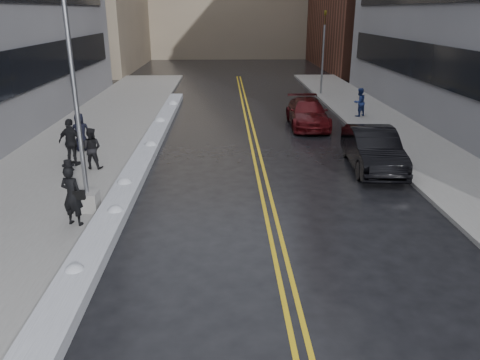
{
  "coord_description": "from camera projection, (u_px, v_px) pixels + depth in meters",
  "views": [
    {
      "loc": [
        1.06,
        -11.85,
        6.13
      ],
      "look_at": [
        1.51,
        1.45,
        1.3
      ],
      "focal_mm": 35.0,
      "sensor_mm": 36.0,
      "label": 1
    }
  ],
  "objects": [
    {
      "name": "snow_ridge",
      "position": [
        145.0,
        154.0,
        20.57
      ],
      "size": [
        0.9,
        30.0,
        0.34
      ],
      "primitive_type": "cube",
      "color": "silver",
      "rests_on": "ground"
    },
    {
      "name": "lane_line_right",
      "position": [
        257.0,
        145.0,
        22.67
      ],
      "size": [
        0.12,
        50.0,
        0.01
      ],
      "primitive_type": "cube",
      "color": "gold",
      "rests_on": "ground"
    },
    {
      "name": "lamppost",
      "position": [
        80.0,
        137.0,
        14.1
      ],
      "size": [
        0.65,
        0.65,
        7.62
      ],
      "color": "gray",
      "rests_on": "sidewalk_west"
    },
    {
      "name": "fire_hydrant",
      "position": [
        388.0,
        133.0,
        22.69
      ],
      "size": [
        0.26,
        0.26,
        0.73
      ],
      "color": "maroon",
      "rests_on": "sidewalk_east"
    },
    {
      "name": "pedestrian_c",
      "position": [
        80.0,
        132.0,
        20.94
      ],
      "size": [
        0.97,
        0.8,
        1.71
      ],
      "primitive_type": "imported",
      "rotation": [
        0.0,
        0.0,
        3.5
      ],
      "color": "black",
      "rests_on": "sidewalk_west"
    },
    {
      "name": "pedestrian_fedora",
      "position": [
        72.0,
        196.0,
        13.6
      ],
      "size": [
        0.77,
        0.62,
        1.83
      ],
      "primitive_type": "imported",
      "rotation": [
        0.0,
        0.0,
        2.83
      ],
      "color": "black",
      "rests_on": "sidewalk_west"
    },
    {
      "name": "ground",
      "position": [
        188.0,
        241.0,
        13.19
      ],
      "size": [
        160.0,
        160.0,
        0.0
      ],
      "primitive_type": "plane",
      "color": "black",
      "rests_on": "ground"
    },
    {
      "name": "lane_line_left",
      "position": [
        251.0,
        145.0,
        22.66
      ],
      "size": [
        0.12,
        50.0,
        0.01
      ],
      "primitive_type": "cube",
      "color": "gold",
      "rests_on": "ground"
    },
    {
      "name": "pedestrian_d",
      "position": [
        72.0,
        142.0,
        18.88
      ],
      "size": [
        1.22,
        0.78,
        1.94
      ],
      "primitive_type": "imported",
      "rotation": [
        0.0,
        0.0,
        2.84
      ],
      "color": "black",
      "rests_on": "sidewalk_west"
    },
    {
      "name": "car_black",
      "position": [
        373.0,
        149.0,
        19.0
      ],
      "size": [
        2.08,
        5.15,
        1.66
      ],
      "primitive_type": "imported",
      "rotation": [
        0.0,
        0.0,
        -0.07
      ],
      "color": "black",
      "rests_on": "ground"
    },
    {
      "name": "traffic_signal",
      "position": [
        323.0,
        49.0,
        34.85
      ],
      "size": [
        0.16,
        0.2,
        6.0
      ],
      "color": "gray",
      "rests_on": "sidewalk_east"
    },
    {
      "name": "sidewalk_west",
      "position": [
        83.0,
        145.0,
        22.38
      ],
      "size": [
        5.5,
        50.0,
        0.15
      ],
      "primitive_type": "cube",
      "color": "gray",
      "rests_on": "ground"
    },
    {
      "name": "car_maroon",
      "position": [
        308.0,
        113.0,
        26.11
      ],
      "size": [
        2.18,
        5.13,
        1.48
      ],
      "primitive_type": "imported",
      "rotation": [
        0.0,
        0.0,
        -0.02
      ],
      "color": "#3A090B",
      "rests_on": "ground"
    },
    {
      "name": "pedestrian_east",
      "position": [
        359.0,
        102.0,
        27.84
      ],
      "size": [
        1.02,
        0.95,
        1.68
      ],
      "primitive_type": "imported",
      "rotation": [
        0.0,
        0.0,
        3.65
      ],
      "color": "navy",
      "rests_on": "sidewalk_east"
    },
    {
      "name": "sidewalk_east",
      "position": [
        407.0,
        142.0,
        22.88
      ],
      "size": [
        4.0,
        50.0,
        0.15
      ],
      "primitive_type": "cube",
      "color": "gray",
      "rests_on": "ground"
    },
    {
      "name": "pedestrian_b",
      "position": [
        92.0,
        148.0,
        18.57
      ],
      "size": [
        0.89,
        0.74,
        1.66
      ],
      "primitive_type": "imported",
      "rotation": [
        0.0,
        0.0,
        3.0
      ],
      "color": "black",
      "rests_on": "sidewalk_west"
    }
  ]
}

